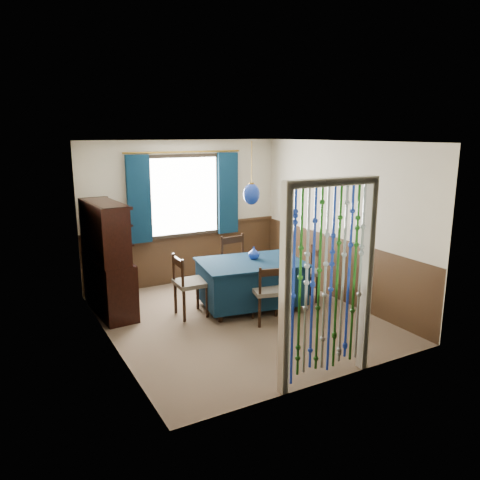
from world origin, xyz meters
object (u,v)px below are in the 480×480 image
bowl_shelf (115,239)px  vase_sideboard (106,247)px  chair_near (269,292)px  pendant_lamp (251,194)px  chair_left (189,284)px  vase_table (254,253)px  chair_right (306,272)px  chair_far (238,264)px  sideboard (108,275)px  dining_table (251,281)px

bowl_shelf → vase_sideboard: bowl_shelf is taller
chair_near → pendant_lamp: (0.07, 0.62, 1.29)m
chair_near → vase_sideboard: size_ratio=4.24×
chair_left → vase_table: bearing=89.0°
chair_near → chair_right: size_ratio=0.99×
chair_far → chair_left: size_ratio=1.07×
chair_far → bowl_shelf: (-2.00, -0.06, 0.64)m
chair_left → bowl_shelf: size_ratio=3.90×
chair_right → bowl_shelf: (-2.81, 0.69, 0.70)m
chair_near → chair_far: chair_far is taller
chair_right → vase_sideboard: size_ratio=4.30×
sideboard → bowl_shelf: sideboard is taller
chair_far → chair_left: 1.17m
chair_far → chair_left: bearing=19.2°
dining_table → vase_sideboard: vase_sideboard is taller
chair_near → vase_table: size_ratio=5.02×
chair_far → chair_right: (0.82, -0.75, -0.06)m
pendant_lamp → vase_sideboard: pendant_lamp is taller
dining_table → bowl_shelf: bearing=171.8°
chair_right → vase_sideboard: bearing=85.2°
chair_far → bowl_shelf: size_ratio=4.18×
chair_right → pendant_lamp: size_ratio=0.96×
chair_left → bowl_shelf: (-0.92, 0.42, 0.68)m
chair_far → vase_table: size_ratio=5.72×
dining_table → chair_far: chair_far is taller
chair_near → pendant_lamp: size_ratio=0.95×
chair_right → sideboard: 3.03m
vase_table → vase_sideboard: size_ratio=0.85×
chair_near → chair_left: (-0.88, 0.78, 0.03)m
vase_table → chair_near: bearing=-104.0°
dining_table → chair_right: chair_right is taller
chair_near → chair_far: size_ratio=0.88×
bowl_shelf → pendant_lamp: bearing=-17.2°
chair_near → chair_left: 1.17m
pendant_lamp → bowl_shelf: (-1.87, 0.58, -0.59)m
chair_near → sideboard: bearing=156.3°
chair_far → bowl_shelf: bearing=-3.0°
dining_table → vase_table: bearing=53.7°
chair_near → bowl_shelf: bowl_shelf is taller
sideboard → bowl_shelf: bearing=-81.3°
chair_near → chair_left: chair_left is taller
chair_near → chair_left: size_ratio=0.94×
chair_right → bowl_shelf: 2.98m
chair_far → chair_right: bearing=132.6°
chair_left → sideboard: size_ratio=0.55×
dining_table → chair_near: 0.62m
dining_table → vase_sideboard: size_ratio=8.30×
chair_near → bowl_shelf: size_ratio=3.66×
chair_left → bowl_shelf: 1.22m
vase_table → chair_right: bearing=-14.9°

